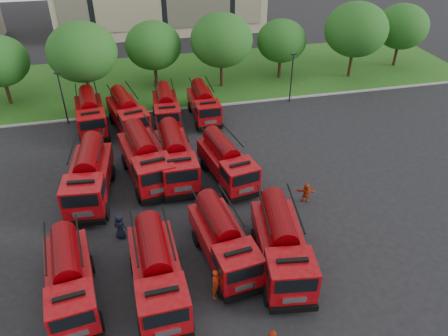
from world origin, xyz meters
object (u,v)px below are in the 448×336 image
object	(u,v)px
fire_truck_2	(223,240)
fire_truck_4	(89,176)
fire_truck_3	(281,244)
fire_truck_6	(175,156)
fire_truck_0	(70,279)
fire_truck_8	(90,114)
firefighter_3	(280,278)
fire_truck_7	(227,162)
firefighter_0	(217,296)
fire_truck_9	(128,113)
fire_truck_5	(145,158)
firefighter_2	(291,292)
firefighter_5	(305,201)
fire_truck_1	(157,272)
firefighter_4	(122,237)
fire_truck_10	(166,108)
fire_truck_11	(203,104)

from	to	relation	value
fire_truck_2	fire_truck_4	world-z (taller)	fire_truck_4
fire_truck_3	fire_truck_6	xyz separation A→B (m)	(-4.73, 10.86, 0.01)
fire_truck_0	fire_truck_8	size ratio (longest dim) A/B	0.99
fire_truck_2	fire_truck_3	bearing A→B (deg)	-28.99
firefighter_3	fire_truck_2	bearing A→B (deg)	-78.76
fire_truck_7	firefighter_3	world-z (taller)	fire_truck_7
fire_truck_4	fire_truck_3	bearing A→B (deg)	-35.48
fire_truck_0	fire_truck_6	xyz separation A→B (m)	(7.06, 10.68, 0.15)
firefighter_0	fire_truck_9	bearing A→B (deg)	66.59
fire_truck_2	fire_truck_7	xyz separation A→B (m)	(2.15, 8.25, -0.02)
fire_truck_5	fire_truck_8	size ratio (longest dim) A/B	1.13
fire_truck_0	firefighter_2	distance (m)	12.10
fire_truck_3	fire_truck_4	size ratio (longest dim) A/B	0.97
fire_truck_7	fire_truck_9	size ratio (longest dim) A/B	0.98
fire_truck_4	firefighter_5	size ratio (longest dim) A/B	5.26
fire_truck_2	fire_truck_9	bearing A→B (deg)	97.40
firefighter_2	fire_truck_1	bearing A→B (deg)	65.40
fire_truck_3	fire_truck_5	world-z (taller)	fire_truck_5
firefighter_2	fire_truck_5	bearing A→B (deg)	15.88
fire_truck_4	firefighter_3	world-z (taller)	fire_truck_4
fire_truck_6	firefighter_5	size ratio (longest dim) A/B	5.01
fire_truck_2	firefighter_2	distance (m)	4.86
fire_truck_0	fire_truck_1	world-z (taller)	fire_truck_1
fire_truck_0	fire_truck_5	xyz separation A→B (m)	(4.84, 10.87, 0.20)
fire_truck_2	fire_truck_9	size ratio (longest dim) A/B	0.98
fire_truck_4	firefighter_2	distance (m)	16.14
fire_truck_2	firefighter_4	bearing A→B (deg)	143.04
fire_truck_4	fire_truck_7	distance (m)	10.00
fire_truck_10	fire_truck_4	bearing A→B (deg)	-120.27
fire_truck_11	firefighter_4	xyz separation A→B (m)	(-8.32, -15.37, -1.48)
fire_truck_0	fire_truck_11	xyz separation A→B (m)	(10.98, 19.83, -0.09)
fire_truck_5	firefighter_4	world-z (taller)	fire_truck_5
firefighter_3	firefighter_4	distance (m)	10.47
fire_truck_9	firefighter_2	world-z (taller)	fire_truck_9
fire_truck_10	fire_truck_11	world-z (taller)	fire_truck_10
firefighter_0	firefighter_4	distance (m)	7.85
fire_truck_6	firefighter_5	world-z (taller)	fire_truck_6
fire_truck_9	firefighter_0	world-z (taller)	fire_truck_9
fire_truck_5	fire_truck_10	xyz separation A→B (m)	(2.58, 8.85, -0.27)
fire_truck_3	firefighter_5	size ratio (longest dim) A/B	5.13
fire_truck_8	fire_truck_9	bearing A→B (deg)	-18.26
fire_truck_9	firefighter_3	xyz separation A→B (m)	(7.66, -20.24, -1.61)
fire_truck_5	fire_truck_7	world-z (taller)	fire_truck_5
fire_truck_11	firefighter_4	bearing A→B (deg)	-119.17
fire_truck_9	firefighter_5	world-z (taller)	fire_truck_9
fire_truck_6	firefighter_4	distance (m)	7.82
fire_truck_5	firefighter_3	distance (m)	13.84
fire_truck_1	firefighter_5	world-z (taller)	fire_truck_1
fire_truck_4	firefighter_0	size ratio (longest dim) A/B	4.09
fire_truck_0	fire_truck_8	world-z (taller)	fire_truck_8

